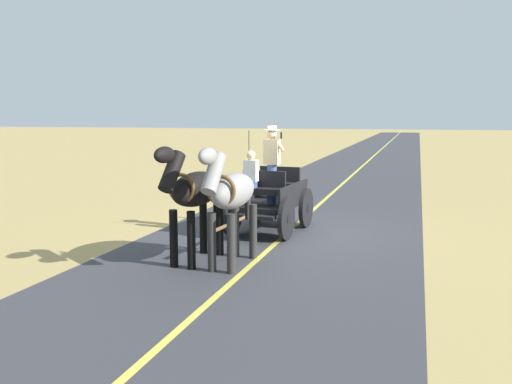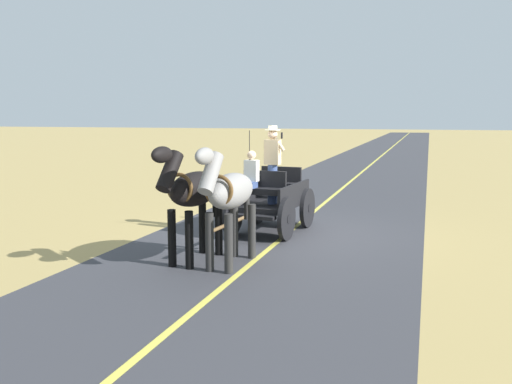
{
  "view_description": "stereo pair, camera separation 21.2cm",
  "coord_description": "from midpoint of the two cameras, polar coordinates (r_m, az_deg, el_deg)",
  "views": [
    {
      "loc": [
        -2.84,
        12.24,
        2.72
      ],
      "look_at": [
        0.44,
        1.21,
        1.1
      ],
      "focal_mm": 38.24,
      "sensor_mm": 36.0,
      "label": 1
    },
    {
      "loc": [
        -3.04,
        12.18,
        2.72
      ],
      "look_at": [
        0.44,
        1.21,
        1.1
      ],
      "focal_mm": 38.24,
      "sensor_mm": 36.0,
      "label": 2
    }
  ],
  "objects": [
    {
      "name": "horse_near_side",
      "position": [
        9.75,
        -2.24,
        -0.22
      ],
      "size": [
        0.65,
        2.13,
        2.21
      ],
      "color": "gray",
      "rests_on": "ground"
    },
    {
      "name": "horse_drawn_carriage",
      "position": [
        12.73,
        1.98,
        -0.6
      ],
      "size": [
        1.61,
        4.52,
        2.5
      ],
      "color": "black",
      "rests_on": "ground"
    },
    {
      "name": "road_centre_stripe",
      "position": [
        12.85,
        3.98,
        -4.19
      ],
      "size": [
        0.12,
        160.0,
        0.0
      ],
      "primitive_type": "cube",
      "color": "#DBCC4C",
      "rests_on": "road_surface"
    },
    {
      "name": "road_surface",
      "position": [
        12.85,
        3.98,
        -4.21
      ],
      "size": [
        6.06,
        160.0,
        0.01
      ],
      "primitive_type": "cube",
      "color": "#38383D",
      "rests_on": "ground"
    },
    {
      "name": "ground_plane",
      "position": [
        12.85,
        3.98,
        -4.23
      ],
      "size": [
        200.0,
        200.0,
        0.0
      ],
      "primitive_type": "plane",
      "color": "tan"
    },
    {
      "name": "horse_off_side",
      "position": [
        10.08,
        -6.06,
        0.01
      ],
      "size": [
        0.75,
        2.14,
        2.21
      ],
      "color": "black",
      "rests_on": "ground"
    }
  ]
}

